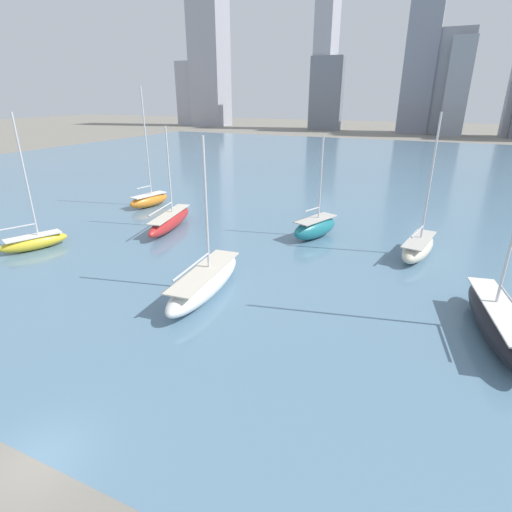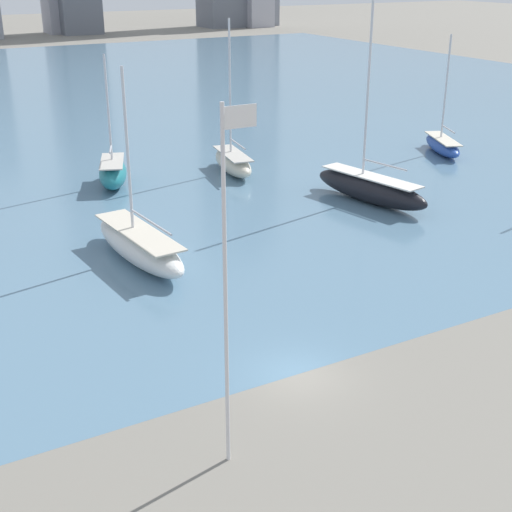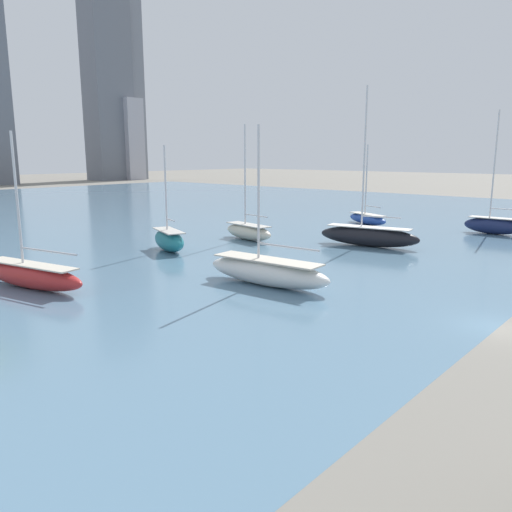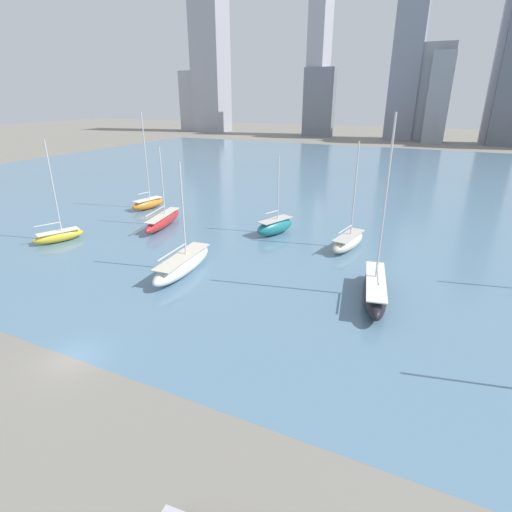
{
  "view_description": "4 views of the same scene",
  "coord_description": "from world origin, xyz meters",
  "px_view_note": "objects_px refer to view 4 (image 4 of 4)",
  "views": [
    {
      "loc": [
        13.16,
        -7.29,
        13.96
      ],
      "look_at": [
        0.89,
        19.7,
        2.04
      ],
      "focal_mm": 28.0,
      "sensor_mm": 36.0,
      "label": 1
    },
    {
      "loc": [
        -14.8,
        -22.77,
        16.83
      ],
      "look_at": [
        2.87,
        8.91,
        1.89
      ],
      "focal_mm": 50.0,
      "sensor_mm": 36.0,
      "label": 2
    },
    {
      "loc": [
        -28.62,
        -7.42,
        9.37
      ],
      "look_at": [
        -1.11,
        17.04,
        1.95
      ],
      "focal_mm": 35.0,
      "sensor_mm": 36.0,
      "label": 3
    },
    {
      "loc": [
        22.02,
        -15.84,
        17.42
      ],
      "look_at": [
        7.08,
        15.61,
        3.44
      ],
      "focal_mm": 28.0,
      "sensor_mm": 36.0,
      "label": 4
    }
  ],
  "objects_px": {
    "sailboat_yellow": "(58,235)",
    "sailboat_black": "(375,289)",
    "sailboat_orange": "(148,203)",
    "sailboat_cream": "(348,241)",
    "sailboat_white": "(183,264)",
    "sailboat_teal": "(275,226)",
    "sailboat_red": "(163,220)"
  },
  "relations": [
    {
      "from": "sailboat_teal",
      "to": "sailboat_yellow",
      "type": "bearing_deg",
      "value": -127.78
    },
    {
      "from": "sailboat_white",
      "to": "sailboat_yellow",
      "type": "relative_size",
      "value": 0.91
    },
    {
      "from": "sailboat_white",
      "to": "sailboat_teal",
      "type": "relative_size",
      "value": 1.11
    },
    {
      "from": "sailboat_orange",
      "to": "sailboat_teal",
      "type": "xyz_separation_m",
      "value": [
        24.08,
        -3.05,
        0.11
      ]
    },
    {
      "from": "sailboat_white",
      "to": "sailboat_cream",
      "type": "distance_m",
      "value": 20.32
    },
    {
      "from": "sailboat_orange",
      "to": "sailboat_red",
      "type": "distance_m",
      "value": 10.95
    },
    {
      "from": "sailboat_white",
      "to": "sailboat_teal",
      "type": "bearing_deg",
      "value": 72.17
    },
    {
      "from": "sailboat_orange",
      "to": "sailboat_yellow",
      "type": "bearing_deg",
      "value": -78.31
    },
    {
      "from": "sailboat_cream",
      "to": "sailboat_black",
      "type": "relative_size",
      "value": 0.78
    },
    {
      "from": "sailboat_white",
      "to": "sailboat_black",
      "type": "xyz_separation_m",
      "value": [
        19.32,
        2.46,
        0.1
      ]
    },
    {
      "from": "sailboat_orange",
      "to": "sailboat_cream",
      "type": "bearing_deg",
      "value": 3.83
    },
    {
      "from": "sailboat_orange",
      "to": "sailboat_cream",
      "type": "relative_size",
      "value": 1.19
    },
    {
      "from": "sailboat_yellow",
      "to": "sailboat_black",
      "type": "bearing_deg",
      "value": 25.48
    },
    {
      "from": "sailboat_white",
      "to": "sailboat_cream",
      "type": "bearing_deg",
      "value": 41.7
    },
    {
      "from": "sailboat_yellow",
      "to": "sailboat_white",
      "type": "bearing_deg",
      "value": 20.01
    },
    {
      "from": "sailboat_yellow",
      "to": "sailboat_teal",
      "type": "height_order",
      "value": "sailboat_yellow"
    },
    {
      "from": "sailboat_white",
      "to": "sailboat_black",
      "type": "distance_m",
      "value": 19.48
    },
    {
      "from": "sailboat_yellow",
      "to": "sailboat_cream",
      "type": "relative_size",
      "value": 1.0
    },
    {
      "from": "sailboat_black",
      "to": "sailboat_red",
      "type": "bearing_deg",
      "value": 151.88
    },
    {
      "from": "sailboat_yellow",
      "to": "sailboat_teal",
      "type": "xyz_separation_m",
      "value": [
        23.91,
        14.68,
        0.25
      ]
    },
    {
      "from": "sailboat_yellow",
      "to": "sailboat_red",
      "type": "relative_size",
      "value": 1.15
    },
    {
      "from": "sailboat_white",
      "to": "sailboat_cream",
      "type": "height_order",
      "value": "sailboat_cream"
    },
    {
      "from": "sailboat_teal",
      "to": "sailboat_black",
      "type": "relative_size",
      "value": 0.64
    },
    {
      "from": "sailboat_orange",
      "to": "sailboat_black",
      "type": "relative_size",
      "value": 0.93
    },
    {
      "from": "sailboat_yellow",
      "to": "sailboat_black",
      "type": "distance_m",
      "value": 39.5
    },
    {
      "from": "sailboat_white",
      "to": "sailboat_yellow",
      "type": "bearing_deg",
      "value": 171.4
    },
    {
      "from": "sailboat_yellow",
      "to": "sailboat_red",
      "type": "xyz_separation_m",
      "value": [
        8.27,
        10.77,
        0.1
      ]
    },
    {
      "from": "sailboat_yellow",
      "to": "sailboat_black",
      "type": "xyz_separation_m",
      "value": [
        39.48,
        1.09,
        0.27
      ]
    },
    {
      "from": "sailboat_red",
      "to": "sailboat_black",
      "type": "xyz_separation_m",
      "value": [
        31.22,
        -9.68,
        0.17
      ]
    },
    {
      "from": "sailboat_orange",
      "to": "sailboat_cream",
      "type": "height_order",
      "value": "sailboat_orange"
    },
    {
      "from": "sailboat_white",
      "to": "sailboat_teal",
      "type": "height_order",
      "value": "sailboat_white"
    },
    {
      "from": "sailboat_teal",
      "to": "sailboat_cream",
      "type": "bearing_deg",
      "value": 13.23
    }
  ]
}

